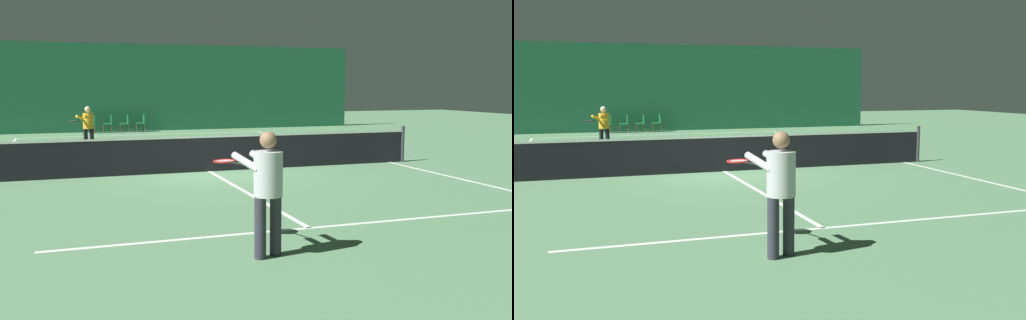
{
  "view_description": "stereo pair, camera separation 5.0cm",
  "coord_description": "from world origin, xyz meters",
  "views": [
    {
      "loc": [
        -3.73,
        -14.55,
        2.28
      ],
      "look_at": [
        -0.46,
        -5.12,
        0.97
      ],
      "focal_mm": 40.0,
      "sensor_mm": 36.0,
      "label": 1
    },
    {
      "loc": [
        -3.69,
        -14.57,
        2.28
      ],
      "look_at": [
        -0.46,
        -5.12,
        0.97
      ],
      "focal_mm": 40.0,
      "sensor_mm": 36.0,
      "label": 2
    }
  ],
  "objects": [
    {
      "name": "court_line_service_near",
      "position": [
        0.0,
        -6.4,
        0.0
      ],
      "size": [
        8.25,
        0.1,
        0.0
      ],
      "color": "white",
      "rests_on": "ground"
    },
    {
      "name": "courtside_chair_1",
      "position": [
        -1.46,
        13.67,
        0.49
      ],
      "size": [
        0.44,
        0.44,
        0.84
      ],
      "rotation": [
        0.0,
        0.0,
        -1.57
      ],
      "color": "brown",
      "rests_on": "ground"
    },
    {
      "name": "player_far",
      "position": [
        -2.78,
        6.22,
        0.9
      ],
      "size": [
        1.0,
        1.27,
        1.54
      ],
      "rotation": [
        0.0,
        0.0,
        -2.16
      ],
      "color": "black",
      "rests_on": "ground"
    },
    {
      "name": "courtside_chair_0",
      "position": [
        -2.24,
        13.67,
        0.49
      ],
      "size": [
        0.44,
        0.44,
        0.84
      ],
      "rotation": [
        0.0,
        0.0,
        -1.57
      ],
      "color": "brown",
      "rests_on": "ground"
    },
    {
      "name": "courtside_chair_3",
      "position": [
        0.1,
        13.67,
        0.49
      ],
      "size": [
        0.44,
        0.44,
        0.84
      ],
      "rotation": [
        0.0,
        0.0,
        -1.57
      ],
      "color": "brown",
      "rests_on": "ground"
    },
    {
      "name": "player_near",
      "position": [
        -1.18,
        -7.58,
        0.98
      ],
      "size": [
        0.78,
        1.4,
        1.69
      ],
      "rotation": [
        0.0,
        0.0,
        1.9
      ],
      "color": "#2D2D38",
      "rests_on": "ground"
    },
    {
      "name": "backdrop_curtain",
      "position": [
        0.0,
        14.22,
        2.14
      ],
      "size": [
        23.0,
        0.12,
        4.29
      ],
      "color": "#1E5B3D",
      "rests_on": "ground"
    },
    {
      "name": "court_line_sideline_right",
      "position": [
        5.5,
        0.0,
        0.0
      ],
      "size": [
        0.1,
        23.8,
        0.0
      ],
      "color": "white",
      "rests_on": "ground"
    },
    {
      "name": "ground_plane",
      "position": [
        0.0,
        0.0,
        0.0
      ],
      "size": [
        60.0,
        60.0,
        0.0
      ],
      "primitive_type": "plane",
      "color": "#56845B"
    },
    {
      "name": "tennis_net",
      "position": [
        0.0,
        0.0,
        0.51
      ],
      "size": [
        12.0,
        0.1,
        1.07
      ],
      "color": "black",
      "rests_on": "ground"
    },
    {
      "name": "court_line_baseline_far",
      "position": [
        0.0,
        11.9,
        0.0
      ],
      "size": [
        11.0,
        0.1,
        0.0
      ],
      "color": "white",
      "rests_on": "ground"
    },
    {
      "name": "court_line_service_far",
      "position": [
        0.0,
        6.4,
        0.0
      ],
      "size": [
        8.25,
        0.1,
        0.0
      ],
      "color": "white",
      "rests_on": "ground"
    },
    {
      "name": "court_line_centre",
      "position": [
        0.0,
        0.0,
        0.0
      ],
      "size": [
        0.1,
        12.8,
        0.0
      ],
      "color": "white",
      "rests_on": "ground"
    },
    {
      "name": "courtside_chair_2",
      "position": [
        -0.68,
        13.67,
        0.49
      ],
      "size": [
        0.44,
        0.44,
        0.84
      ],
      "rotation": [
        0.0,
        0.0,
        -1.57
      ],
      "color": "brown",
      "rests_on": "ground"
    }
  ]
}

